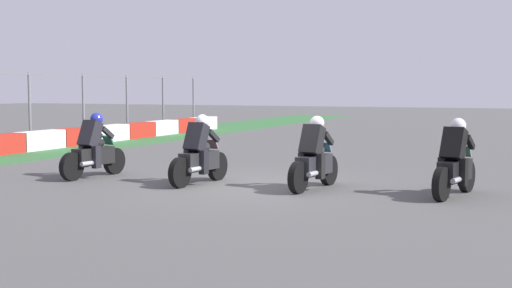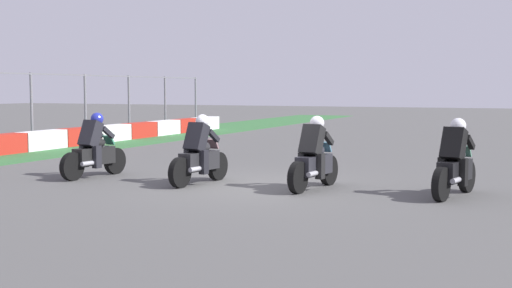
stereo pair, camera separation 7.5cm
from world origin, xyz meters
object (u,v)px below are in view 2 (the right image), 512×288
rider_lane_b (314,159)px  rider_lane_d (94,151)px  rider_lane_a (455,164)px  rider_lane_c (199,155)px

rider_lane_b → rider_lane_d: bearing=101.2°
rider_lane_a → rider_lane_b: (-0.15, 2.79, 0.00)m
rider_lane_a → rider_lane_d: 8.11m
rider_lane_a → rider_lane_c: (-0.41, 5.32, 0.00)m
rider_lane_a → rider_lane_d: size_ratio=0.99×
rider_lane_a → rider_lane_b: same height
rider_lane_c → rider_lane_d: same height
rider_lane_c → rider_lane_d: 2.77m
rider_lane_a → rider_lane_b: bearing=105.6°
rider_lane_b → rider_lane_d: 5.31m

